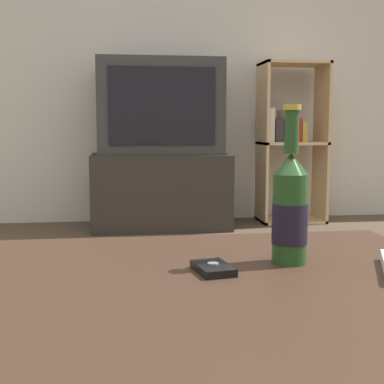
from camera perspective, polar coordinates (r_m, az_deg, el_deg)
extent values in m
cube|color=beige|center=(3.91, -6.71, 16.14)|extent=(8.00, 0.05, 2.60)
cube|color=#332116|center=(0.89, -2.11, -11.08)|extent=(1.05, 0.78, 0.04)
cylinder|color=black|center=(1.38, 16.73, -13.96)|extent=(0.07, 0.07, 0.38)
cube|color=#28231E|center=(3.58, -3.39, 0.12)|extent=(0.91, 0.48, 0.49)
cube|color=#2D2D2D|center=(3.56, -3.46, 9.02)|extent=(0.81, 0.41, 0.62)
cube|color=black|center=(3.35, -3.18, 9.15)|extent=(0.66, 0.01, 0.48)
cube|color=tan|center=(3.78, 7.50, 5.18)|extent=(0.02, 0.30, 1.12)
cube|color=tan|center=(3.92, 13.63, 5.10)|extent=(0.02, 0.30, 1.12)
cube|color=tan|center=(3.90, 10.44, -2.93)|extent=(0.45, 0.30, 0.02)
cube|color=tan|center=(3.84, 10.62, 5.15)|extent=(0.45, 0.30, 0.02)
cube|color=tan|center=(3.87, 10.81, 13.30)|extent=(0.45, 0.30, 0.02)
cube|color=beige|center=(3.79, 8.11, 7.08)|extent=(0.04, 0.21, 0.23)
cube|color=#2D2828|center=(3.81, 8.90, 6.49)|extent=(0.06, 0.21, 0.16)
cube|color=beige|center=(3.83, 9.86, 6.96)|extent=(0.05, 0.21, 0.22)
cube|color=maroon|center=(3.85, 10.74, 6.54)|extent=(0.05, 0.21, 0.17)
cube|color=#B7932D|center=(3.86, 11.46, 6.33)|extent=(0.04, 0.21, 0.14)
cylinder|color=#1E4219|center=(1.01, 10.38, -2.85)|extent=(0.06, 0.06, 0.17)
cylinder|color=black|center=(1.01, 10.37, -3.32)|extent=(0.07, 0.07, 0.08)
cone|color=#1E4219|center=(1.00, 10.51, 2.98)|extent=(0.06, 0.06, 0.04)
cylinder|color=#1E4219|center=(1.00, 10.58, 6.33)|extent=(0.03, 0.03, 0.08)
cylinder|color=#B79333|center=(1.00, 10.64, 8.87)|extent=(0.03, 0.03, 0.01)
cube|color=black|center=(0.95, 2.26, -8.14)|extent=(0.07, 0.10, 0.01)
cylinder|color=slate|center=(0.95, 2.26, -7.65)|extent=(0.02, 0.02, 0.00)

